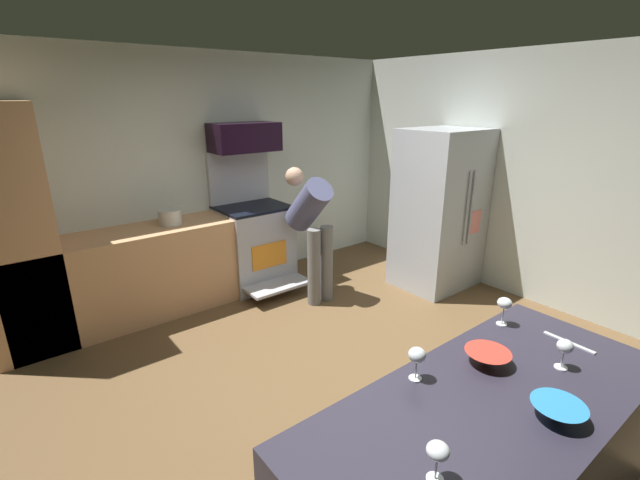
% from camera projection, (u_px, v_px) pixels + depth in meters
% --- Properties ---
extents(ground_plane, '(5.20, 4.80, 0.02)m').
position_uv_depth(ground_plane, '(342.00, 372.00, 3.53)').
color(ground_plane, brown).
extents(wall_back, '(5.20, 0.12, 2.60)m').
position_uv_depth(wall_back, '(207.00, 174.00, 4.86)').
color(wall_back, silver).
rests_on(wall_back, ground).
extents(wall_right, '(0.12, 4.80, 2.60)m').
position_uv_depth(wall_right, '(524.00, 178.00, 4.60)').
color(wall_right, silver).
rests_on(wall_right, ground).
extents(lower_cabinet_run, '(2.40, 0.60, 0.90)m').
position_uv_depth(lower_cabinet_run, '(145.00, 273.00, 4.33)').
color(lower_cabinet_run, tan).
rests_on(lower_cabinet_run, ground).
extents(cabinet_column, '(0.60, 0.60, 2.10)m').
position_uv_depth(cabinet_column, '(12.00, 235.00, 3.55)').
color(cabinet_column, tan).
rests_on(cabinet_column, ground).
extents(oven_range, '(0.76, 0.96, 1.55)m').
position_uv_depth(oven_range, '(254.00, 242.00, 5.03)').
color(oven_range, '#AFB0B9').
rests_on(oven_range, ground).
extents(microwave, '(0.74, 0.38, 0.31)m').
position_uv_depth(microwave, '(245.00, 137.00, 4.72)').
color(microwave, black).
rests_on(microwave, oven_range).
extents(refrigerator, '(0.89, 0.76, 1.80)m').
position_uv_depth(refrigerator, '(439.00, 210.00, 4.92)').
color(refrigerator, '#B1B8C1').
rests_on(refrigerator, ground).
extents(person_cook, '(0.31, 0.66, 1.41)m').
position_uv_depth(person_cook, '(312.00, 224.00, 4.58)').
color(person_cook, slate).
rests_on(person_cook, ground).
extents(counter_island, '(1.89, 0.80, 0.90)m').
position_uv_depth(counter_island, '(480.00, 480.00, 1.99)').
color(counter_island, '#292633').
rests_on(counter_island, ground).
extents(mixing_bowl_large, '(0.21, 0.21, 0.07)m').
position_uv_depth(mixing_bowl_large, '(558.00, 412.00, 1.73)').
color(mixing_bowl_large, '#297CBB').
rests_on(mixing_bowl_large, counter_island).
extents(mixing_bowl_small, '(0.22, 0.22, 0.07)m').
position_uv_depth(mixing_bowl_small, '(487.00, 357.00, 2.09)').
color(mixing_bowl_small, red).
rests_on(mixing_bowl_small, counter_island).
extents(wine_glass_near, '(0.08, 0.08, 0.16)m').
position_uv_depth(wine_glass_near, '(417.00, 356.00, 1.94)').
color(wine_glass_near, silver).
rests_on(wine_glass_near, counter_island).
extents(wine_glass_mid, '(0.07, 0.07, 0.15)m').
position_uv_depth(wine_glass_mid, '(565.00, 347.00, 2.03)').
color(wine_glass_mid, silver).
rests_on(wine_glass_mid, counter_island).
extents(wine_glass_far, '(0.08, 0.08, 0.15)m').
position_uv_depth(wine_glass_far, '(438.00, 453.00, 1.42)').
color(wine_glass_far, silver).
rests_on(wine_glass_far, counter_island).
extents(wine_glass_extra, '(0.08, 0.08, 0.17)m').
position_uv_depth(wine_glass_extra, '(504.00, 304.00, 2.41)').
color(wine_glass_extra, silver).
rests_on(wine_glass_extra, counter_island).
extents(knife_chef, '(0.03, 0.26, 0.01)m').
position_uv_depth(knife_chef, '(569.00, 342.00, 2.27)').
color(knife_chef, '#B7BABF').
rests_on(knife_chef, counter_island).
extents(stock_pot, '(0.22, 0.22, 0.15)m').
position_uv_depth(stock_pot, '(170.00, 217.00, 4.34)').
color(stock_pot, beige).
rests_on(stock_pot, lower_cabinet_run).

